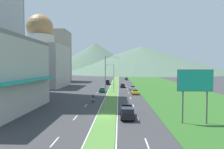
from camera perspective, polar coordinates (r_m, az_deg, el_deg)
name	(u,v)px	position (r m, az deg, el deg)	size (l,w,h in m)	color
ground_plane	(107,117)	(31.45, -1.67, -13.00)	(600.00, 600.00, 0.00)	#38383A
grass_median	(115,84)	(90.66, 0.88, -2.87)	(3.20, 240.00, 0.06)	#518438
grass_verge_right	(157,84)	(92.51, 13.76, -2.83)	(24.00, 240.00, 0.06)	#2D6023
lane_dash_left_1	(55,142)	(22.81, -17.23, -19.18)	(0.16, 2.80, 0.01)	silver
lane_dash_left_2	(75,118)	(31.68, -11.23, -12.92)	(0.16, 2.80, 0.01)	silver
lane_dash_left_3	(86,105)	(40.95, -8.03, -9.38)	(0.16, 2.80, 0.01)	silver
lane_dash_left_4	(92,98)	(50.39, -6.05, -7.15)	(0.16, 2.80, 0.01)	silver
lane_dash_left_5	(97,93)	(59.92, -4.71, -5.61)	(0.16, 2.80, 0.01)	silver
lane_dash_left_6	(100,89)	(69.51, -3.75, -4.50)	(0.16, 2.80, 0.01)	silver
lane_dash_left_7	(102,86)	(79.14, -3.02, -3.66)	(0.16, 2.80, 0.01)	silver
lane_dash_left_8	(104,84)	(88.78, -2.45, -2.99)	(0.16, 2.80, 0.01)	silver
lane_dash_left_9	(106,82)	(98.45, -1.99, -2.46)	(0.16, 2.80, 0.01)	silver
lane_dash_left_10	(107,81)	(108.12, -1.62, -2.03)	(0.16, 2.80, 0.01)	silver
lane_dash_left_11	(108,80)	(117.81, -1.30, -1.66)	(0.16, 2.80, 0.01)	silver
lane_dash_left_12	(109,79)	(127.50, -1.04, -1.35)	(0.16, 2.80, 0.01)	silver
lane_dash_right_1	(147,143)	(21.87, 10.69, -20.08)	(0.16, 2.80, 0.01)	silver
lane_dash_right_2	(138,118)	(31.02, 7.96, -13.24)	(0.16, 2.80, 0.01)	silver
lane_dash_right_3	(133,106)	(40.43, 6.55, -9.53)	(0.16, 2.80, 0.01)	silver
lane_dash_right_4	(130,98)	(49.97, 5.70, -7.23)	(0.16, 2.80, 0.01)	silver
lane_dash_right_5	(129,93)	(59.57, 5.12, -5.66)	(0.16, 2.80, 0.01)	silver
lane_dash_right_6	(127,89)	(69.21, 4.71, -4.53)	(0.16, 2.80, 0.01)	silver
lane_dash_right_7	(126,86)	(78.87, 4.39, -3.68)	(0.16, 2.80, 0.01)	silver
lane_dash_right_8	(125,84)	(88.55, 4.15, -3.01)	(0.16, 2.80, 0.01)	silver
lane_dash_right_9	(125,83)	(98.23, 3.96, -2.48)	(0.16, 2.80, 0.01)	silver
lane_dash_right_10	(124,81)	(107.93, 3.80, -2.04)	(0.16, 2.80, 0.01)	silver
lane_dash_right_11	(124,80)	(117.63, 3.66, -1.67)	(0.16, 2.80, 0.01)	silver
lane_dash_right_12	(123,79)	(127.34, 3.55, -1.36)	(0.16, 2.80, 0.01)	silver
edge_line_median_left	(111,84)	(90.72, -0.23, -2.88)	(0.16, 240.00, 0.01)	silver
edge_line_median_right	(118,84)	(90.64, 1.98, -2.88)	(0.16, 240.00, 0.01)	silver
domed_building	(40,59)	(82.33, -21.18, 4.41)	(19.66, 19.66, 29.78)	#B7B2A8
midrise_colored	(56,56)	(110.00, -16.78, 5.37)	(13.97, 13.97, 28.49)	#9E9384
hill_far_left	(95,58)	(268.19, -5.20, 5.15)	(136.59, 136.59, 42.51)	#516B56
hill_far_center	(141,59)	(262.25, 9.05, 4.60)	(222.15, 222.15, 37.05)	#516B56
hill_far_right	(174,65)	(326.55, 18.59, 2.66)	(173.64, 173.64, 21.04)	#47664C
street_lamp_near	(107,79)	(35.97, -1.61, -1.50)	(2.91, 0.41, 10.39)	#99999E
street_lamp_mid	(113,77)	(58.93, 0.25, -0.63)	(2.83, 0.46, 9.11)	#99999E
billboard_roadside	(195,83)	(29.40, 24.28, -2.43)	(5.15, 0.28, 7.96)	#4C4C51
car_0	(123,85)	(75.15, 3.31, -3.38)	(1.89, 4.56, 1.55)	black
car_1	(126,79)	(116.90, 4.43, -1.31)	(1.89, 4.45, 1.56)	#0C5128
car_2	(102,90)	(61.31, -2.97, -4.75)	(1.93, 4.06, 1.39)	#0C5128
car_3	(135,92)	(57.12, 7.10, -5.31)	(2.02, 4.55, 1.34)	yellow
car_4	(133,88)	(67.02, 6.36, -4.12)	(2.01, 4.45, 1.48)	#B2B2B7
pickup_truck_0	(127,112)	(30.56, 4.71, -11.56)	(2.18, 5.40, 2.00)	black
pickup_truck_1	(107,82)	(87.88, -1.41, -2.41)	(2.18, 5.40, 2.00)	black
motorcycle_rider	(93,99)	(44.56, -5.85, -7.44)	(0.36, 2.00, 1.80)	black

